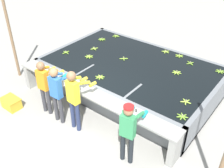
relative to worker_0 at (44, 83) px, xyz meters
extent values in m
plane|color=#A3A099|center=(1.10, 0.33, -0.95)|extent=(80.00, 80.00, 0.00)
cube|color=gray|center=(1.10, 2.46, -0.92)|extent=(5.20, 3.36, 0.06)
cube|color=gray|center=(1.10, 0.84, -0.53)|extent=(5.20, 0.12, 0.85)
cube|color=gray|center=(1.10, 4.08, -0.53)|extent=(5.20, 0.12, 0.85)
cube|color=gray|center=(-1.44, 2.46, -0.53)|extent=(0.12, 3.36, 0.85)
cube|color=gray|center=(3.64, 2.46, -0.53)|extent=(0.12, 3.36, 0.85)
cube|color=black|center=(1.10, 2.46, -0.50)|extent=(4.96, 3.12, 0.78)
cube|color=gray|center=(0.23, 1.30, -0.53)|extent=(0.06, 0.80, 0.85)
cube|color=gray|center=(1.96, 1.30, -0.53)|extent=(0.06, 0.80, 0.85)
cube|color=#9E9E99|center=(1.10, 0.55, -0.13)|extent=(5.20, 0.45, 0.05)
cube|color=#9E9E99|center=(-1.40, 0.55, -0.55)|extent=(0.16, 0.41, 0.80)
cube|color=#9E9E99|center=(3.60, 0.55, -0.55)|extent=(0.16, 0.41, 0.80)
cylinder|color=#38383D|center=(-0.10, -0.04, -0.56)|extent=(0.11, 0.11, 0.79)
cylinder|color=#38383D|center=(0.10, -0.03, -0.56)|extent=(0.11, 0.11, 0.79)
cube|color=orange|center=(0.00, -0.04, 0.12)|extent=(0.33, 0.19, 0.56)
sphere|color=#896042|center=(0.00, -0.04, 0.54)|extent=(0.21, 0.21, 0.21)
cylinder|color=orange|center=(-0.17, 0.20, 0.32)|extent=(0.10, 0.31, 0.18)
cylinder|color=gold|center=(-0.19, 0.45, 0.15)|extent=(0.10, 0.21, 0.08)
cylinder|color=orange|center=(0.15, 0.22, 0.32)|extent=(0.10, 0.31, 0.18)
cylinder|color=gold|center=(0.13, 0.47, 0.15)|extent=(0.10, 0.21, 0.08)
cylinder|color=#38383D|center=(0.45, -0.08, -0.55)|extent=(0.11, 0.11, 0.81)
cylinder|color=#38383D|center=(0.65, -0.08, -0.55)|extent=(0.11, 0.11, 0.81)
cube|color=blue|center=(0.55, -0.08, 0.14)|extent=(0.32, 0.18, 0.57)
sphere|color=#9E704C|center=(0.55, -0.08, 0.57)|extent=(0.22, 0.22, 0.22)
cylinder|color=blue|center=(0.39, 0.17, 0.35)|extent=(0.09, 0.31, 0.18)
cylinder|color=teal|center=(0.38, 0.42, 0.18)|extent=(0.09, 0.20, 0.08)
cylinder|color=blue|center=(0.71, 0.17, 0.35)|extent=(0.09, 0.31, 0.18)
cylinder|color=teal|center=(0.70, 0.42, 0.18)|extent=(0.09, 0.20, 0.08)
cylinder|color=navy|center=(1.00, -0.01, -0.53)|extent=(0.11, 0.11, 0.85)
cylinder|color=navy|center=(1.20, -0.02, -0.53)|extent=(0.11, 0.11, 0.85)
cube|color=yellow|center=(1.10, -0.01, 0.20)|extent=(0.33, 0.19, 0.60)
sphere|color=#896042|center=(1.10, -0.01, 0.64)|extent=(0.23, 0.23, 0.23)
cylinder|color=yellow|center=(0.96, 0.25, 0.41)|extent=(0.10, 0.31, 0.18)
cylinder|color=gold|center=(0.98, 0.50, 0.25)|extent=(0.10, 0.21, 0.08)
cylinder|color=yellow|center=(1.28, 0.23, 0.41)|extent=(0.10, 0.31, 0.18)
cylinder|color=gold|center=(1.30, 0.47, 0.25)|extent=(0.10, 0.21, 0.08)
cylinder|color=#1E2328|center=(2.65, -0.08, -0.57)|extent=(0.11, 0.11, 0.77)
cylinder|color=#1E2328|center=(2.85, -0.05, -0.57)|extent=(0.11, 0.11, 0.77)
cube|color=#38995B|center=(2.75, -0.06, 0.09)|extent=(0.34, 0.22, 0.55)
sphere|color=#9E704C|center=(2.75, -0.06, 0.50)|extent=(0.21, 0.21, 0.21)
cylinder|color=red|center=(2.75, -0.06, 0.59)|extent=(0.22, 0.22, 0.04)
cylinder|color=#38995B|center=(2.55, 0.16, 0.28)|extent=(0.13, 0.32, 0.18)
cylinder|color=#1EA3AD|center=(2.52, 0.41, 0.11)|extent=(0.11, 0.21, 0.08)
cylinder|color=#38995B|center=(2.87, 0.21, 0.28)|extent=(0.13, 0.32, 0.18)
cylinder|color=#1EA3AD|center=(2.83, 0.45, 0.11)|extent=(0.11, 0.21, 0.08)
ellipsoid|color=#8CB738|center=(-0.24, 2.02, -0.09)|extent=(0.11, 0.17, 0.04)
ellipsoid|color=#8CB738|center=(-0.27, 1.99, -0.09)|extent=(0.17, 0.07, 0.04)
ellipsoid|color=#8CB738|center=(-0.26, 1.94, -0.09)|extent=(0.15, 0.14, 0.04)
ellipsoid|color=#8CB738|center=(-0.22, 1.92, -0.09)|extent=(0.04, 0.17, 0.04)
ellipsoid|color=#8CB738|center=(-0.17, 1.94, -0.09)|extent=(0.16, 0.13, 0.04)
ellipsoid|color=#8CB738|center=(-0.16, 1.99, -0.09)|extent=(0.17, 0.08, 0.04)
ellipsoid|color=#8CB738|center=(-0.19, 2.02, -0.09)|extent=(0.10, 0.17, 0.04)
cylinder|color=tan|center=(-0.22, 1.97, -0.06)|extent=(0.03, 0.03, 0.04)
ellipsoid|color=#75A333|center=(3.48, 1.09, -0.09)|extent=(0.16, 0.12, 0.04)
ellipsoid|color=#75A333|center=(3.48, 1.14, -0.09)|extent=(0.17, 0.09, 0.04)
ellipsoid|color=#75A333|center=(3.45, 1.17, -0.09)|extent=(0.09, 0.17, 0.04)
ellipsoid|color=#75A333|center=(3.40, 1.17, -0.09)|extent=(0.12, 0.16, 0.04)
ellipsoid|color=#75A333|center=(3.37, 1.13, -0.09)|extent=(0.17, 0.05, 0.04)
ellipsoid|color=#75A333|center=(3.39, 1.08, -0.09)|extent=(0.15, 0.15, 0.04)
ellipsoid|color=#75A333|center=(3.43, 1.07, -0.09)|extent=(0.06, 0.17, 0.04)
cylinder|color=tan|center=(3.43, 1.12, -0.06)|extent=(0.03, 0.03, 0.04)
ellipsoid|color=#7FAD33|center=(0.78, 2.59, -0.09)|extent=(0.15, 0.14, 0.04)
ellipsoid|color=#7FAD33|center=(0.70, 2.59, -0.09)|extent=(0.14, 0.15, 0.04)
ellipsoid|color=#7FAD33|center=(0.70, 2.52, -0.09)|extent=(0.15, 0.14, 0.04)
ellipsoid|color=#7FAD33|center=(0.78, 2.51, -0.09)|extent=(0.14, 0.15, 0.04)
cylinder|color=tan|center=(0.74, 2.55, -0.06)|extent=(0.03, 0.03, 0.04)
ellipsoid|color=#93BC3D|center=(2.42, 2.86, -0.09)|extent=(0.10, 0.17, 0.04)
ellipsoid|color=#93BC3D|center=(2.39, 2.83, -0.09)|extent=(0.17, 0.08, 0.04)
ellipsoid|color=#93BC3D|center=(2.40, 2.78, -0.09)|extent=(0.16, 0.13, 0.04)
ellipsoid|color=#93BC3D|center=(2.44, 2.76, -0.09)|extent=(0.04, 0.17, 0.04)
ellipsoid|color=#93BC3D|center=(2.48, 2.78, -0.09)|extent=(0.15, 0.14, 0.04)
ellipsoid|color=#93BC3D|center=(2.50, 2.82, -0.09)|extent=(0.17, 0.07, 0.04)
ellipsoid|color=#93BC3D|center=(2.47, 2.86, -0.09)|extent=(0.11, 0.17, 0.04)
cylinder|color=tan|center=(2.44, 2.81, -0.06)|extent=(0.03, 0.03, 0.04)
ellipsoid|color=#75A333|center=(-0.79, 3.30, -0.09)|extent=(0.12, 0.16, 0.04)
ellipsoid|color=#75A333|center=(-0.81, 3.26, -0.09)|extent=(0.17, 0.05, 0.04)
ellipsoid|color=#75A333|center=(-0.80, 3.22, -0.09)|extent=(0.14, 0.15, 0.04)
ellipsoid|color=#75A333|center=(-0.75, 3.20, -0.09)|extent=(0.06, 0.17, 0.04)
ellipsoid|color=#75A333|center=(-0.71, 3.23, -0.09)|extent=(0.16, 0.12, 0.04)
ellipsoid|color=#75A333|center=(-0.71, 3.27, -0.09)|extent=(0.17, 0.09, 0.04)
ellipsoid|color=#75A333|center=(-0.74, 3.31, -0.09)|extent=(0.09, 0.17, 0.04)
cylinder|color=tan|center=(-0.76, 3.26, -0.06)|extent=(0.03, 0.03, 0.04)
ellipsoid|color=#75A333|center=(3.45, 3.61, -0.09)|extent=(0.15, 0.14, 0.04)
ellipsoid|color=#75A333|center=(3.46, 3.66, -0.09)|extent=(0.17, 0.06, 0.04)
ellipsoid|color=#75A333|center=(3.43, 3.70, -0.09)|extent=(0.12, 0.16, 0.04)
ellipsoid|color=#75A333|center=(3.39, 3.70, -0.09)|extent=(0.09, 0.17, 0.04)
ellipsoid|color=#75A333|center=(3.35, 3.67, -0.09)|extent=(0.17, 0.09, 0.04)
ellipsoid|color=#75A333|center=(3.36, 3.62, -0.09)|extent=(0.16, 0.12, 0.04)
ellipsoid|color=#75A333|center=(3.40, 3.60, -0.09)|extent=(0.05, 0.17, 0.04)
cylinder|color=tan|center=(3.41, 3.65, -0.06)|extent=(0.03, 0.03, 0.04)
ellipsoid|color=#9EC642|center=(-0.42, 2.49, -0.09)|extent=(0.17, 0.11, 0.04)
ellipsoid|color=#9EC642|center=(-0.44, 2.56, -0.09)|extent=(0.11, 0.17, 0.04)
ellipsoid|color=#9EC642|center=(-0.52, 2.54, -0.09)|extent=(0.17, 0.11, 0.04)
ellipsoid|color=#9EC642|center=(-0.49, 2.46, -0.09)|extent=(0.11, 0.17, 0.04)
cylinder|color=tan|center=(-0.47, 2.51, -0.06)|extent=(0.03, 0.03, 0.04)
ellipsoid|color=#9EC642|center=(3.31, 1.69, -0.09)|extent=(0.17, 0.04, 0.04)
ellipsoid|color=#9EC642|center=(3.27, 1.74, -0.09)|extent=(0.08, 0.17, 0.04)
ellipsoid|color=#9EC642|center=(3.21, 1.72, -0.09)|extent=(0.16, 0.13, 0.04)
ellipsoid|color=#9EC642|center=(3.21, 1.65, -0.09)|extent=(0.16, 0.13, 0.04)
ellipsoid|color=#9EC642|center=(3.27, 1.63, -0.09)|extent=(0.09, 0.17, 0.04)
cylinder|color=tan|center=(3.25, 1.68, -0.06)|extent=(0.03, 0.03, 0.04)
ellipsoid|color=#7FAD33|center=(-0.54, 3.87, -0.09)|extent=(0.05, 0.17, 0.04)
ellipsoid|color=#7FAD33|center=(-0.59, 3.83, -0.09)|extent=(0.17, 0.10, 0.04)
ellipsoid|color=#7FAD33|center=(-0.58, 3.77, -0.09)|extent=(0.14, 0.15, 0.04)
ellipsoid|color=#7FAD33|center=(-0.51, 3.77, -0.09)|extent=(0.12, 0.16, 0.04)
ellipsoid|color=#7FAD33|center=(-0.49, 3.82, -0.09)|extent=(0.17, 0.07, 0.04)
cylinder|color=tan|center=(-0.54, 3.81, -0.06)|extent=(0.03, 0.03, 0.04)
ellipsoid|color=#8CB738|center=(2.05, 3.76, -0.09)|extent=(0.11, 0.17, 0.04)
ellipsoid|color=#8CB738|center=(2.09, 3.81, -0.09)|extent=(0.17, 0.05, 0.04)
ellipsoid|color=#8CB738|center=(2.06, 3.86, -0.09)|extent=(0.13, 0.16, 0.04)
ellipsoid|color=#8CB738|center=(2.01, 3.86, -0.09)|extent=(0.11, 0.17, 0.04)
ellipsoid|color=#8CB738|center=(1.98, 3.82, -0.09)|extent=(0.17, 0.05, 0.04)
ellipsoid|color=#8CB738|center=(2.00, 3.77, -0.09)|extent=(0.13, 0.16, 0.04)
cylinder|color=tan|center=(2.03, 3.81, -0.06)|extent=(0.03, 0.03, 0.04)
ellipsoid|color=#8CB738|center=(0.86, 1.30, -0.09)|extent=(0.06, 0.17, 0.04)
ellipsoid|color=#8CB738|center=(0.82, 1.27, -0.09)|extent=(0.16, 0.12, 0.04)
ellipsoid|color=#8CB738|center=(0.81, 1.23, -0.09)|extent=(0.17, 0.09, 0.04)
ellipsoid|color=#8CB738|center=(0.85, 1.19, -0.09)|extent=(0.09, 0.17, 0.04)
ellipsoid|color=#8CB738|center=(0.90, 1.20, -0.09)|extent=(0.12, 0.16, 0.04)
ellipsoid|color=#8CB738|center=(0.92, 1.24, -0.09)|extent=(0.17, 0.05, 0.04)
ellipsoid|color=#8CB738|center=(0.91, 1.28, -0.09)|extent=(0.15, 0.15, 0.04)
cylinder|color=tan|center=(0.87, 1.24, -0.06)|extent=(0.03, 0.03, 0.04)
ellipsoid|color=#75A333|center=(2.54, 3.62, -0.09)|extent=(0.11, 0.17, 0.04)
ellipsoid|color=#75A333|center=(2.46, 3.60, -0.09)|extent=(0.17, 0.11, 0.04)
ellipsoid|color=#75A333|center=(2.49, 3.52, -0.09)|extent=(0.11, 0.17, 0.04)
ellipsoid|color=#75A333|center=(2.56, 3.54, -0.09)|extent=(0.17, 0.11, 0.04)
cylinder|color=tan|center=(2.51, 3.57, -0.06)|extent=(0.03, 0.03, 0.04)
ellipsoid|color=#7FAD33|center=(-1.01, 1.77, -0.09)|extent=(0.05, 0.17, 0.04)
ellipsoid|color=#7FAD33|center=(-1.07, 1.72, -0.09)|extent=(0.17, 0.05, 0.04)
ellipsoid|color=#7FAD33|center=(-1.02, 1.66, -0.09)|extent=(0.05, 0.17, 0.04)
ellipsoid|color=#7FAD33|center=(-0.96, 1.71, -0.09)|extent=(0.17, 0.05, 0.04)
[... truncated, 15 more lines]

